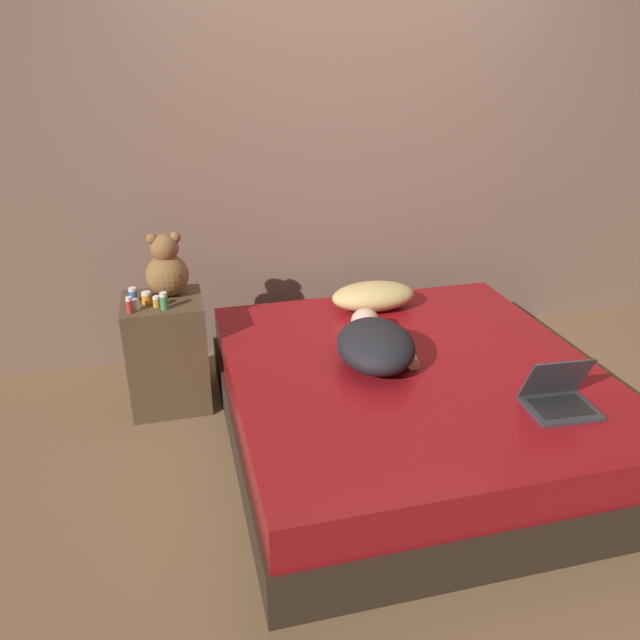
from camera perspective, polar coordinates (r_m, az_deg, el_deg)
The scene contains 14 objects.
ground_plane at distance 3.28m, azimuth 8.02°, elevation -10.68°, with size 12.00×12.00×0.00m, color brown.
wall_back at distance 3.89m, azimuth 2.29°, elevation 15.97°, with size 8.00×0.06×2.60m.
bed at distance 3.16m, azimuth 8.25°, elevation -7.54°, with size 1.77×1.90×0.43m.
nightstand at distance 3.49m, azimuth -13.78°, elevation -2.92°, with size 0.42×0.39×0.62m.
pillow at distance 3.62m, azimuth 4.91°, elevation 2.19°, with size 0.49×0.29×0.16m.
person_lying at distance 3.03m, azimuth 5.09°, elevation -2.13°, with size 0.44×0.67×0.20m.
laptop at distance 2.86m, azimuth 21.01°, elevation -6.56°, with size 0.30×0.25×0.22m.
teddy_bear at distance 3.37m, azimuth -13.83°, elevation 4.61°, with size 0.22×0.22×0.34m.
bottle_amber at distance 3.28m, azimuth -14.70°, elevation 1.64°, with size 0.04×0.04×0.06m.
bottle_white at distance 3.27m, azimuth -16.47°, elevation 1.36°, with size 0.04×0.04×0.06m.
bottle_orange at distance 3.33m, azimuth -15.58°, elevation 1.96°, with size 0.05×0.05×0.06m.
bottle_blue at distance 3.37m, azimuth -16.72°, elevation 2.23°, with size 0.04×0.04×0.08m.
bottle_green at distance 3.23m, azimuth -14.08°, elevation 1.69°, with size 0.04×0.04×0.09m.
bottle_red at distance 3.23m, azimuth -17.03°, elevation 1.30°, with size 0.03×0.03×0.09m.
Camera 1 is at (-1.08, -2.46, 1.88)m, focal length 35.00 mm.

